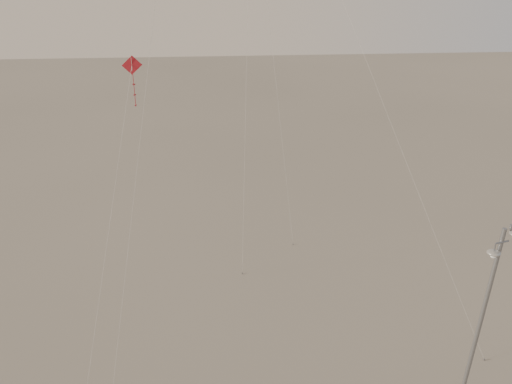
{
  "coord_description": "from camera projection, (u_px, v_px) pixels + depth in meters",
  "views": [
    {
      "loc": [
        0.17,
        -18.47,
        18.45
      ],
      "look_at": [
        2.02,
        5.0,
        7.94
      ],
      "focal_mm": 40.0,
      "sensor_mm": 36.0,
      "label": 1
    }
  ],
  "objects": [
    {
      "name": "street_lamp",
      "position": [
        484.0,
        314.0,
        22.92
      ],
      "size": [
        1.52,
        0.95,
        8.65
      ],
      "color": "gray",
      "rests_on": "ground"
    },
    {
      "name": "kite_3",
      "position": [
        121.0,
        144.0,
        20.81
      ],
      "size": [
        3.22,
        4.97,
        14.64
      ],
      "rotation": [
        0.0,
        0.0,
        0.08
      ],
      "color": "maroon",
      "rests_on": "ground"
    }
  ]
}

